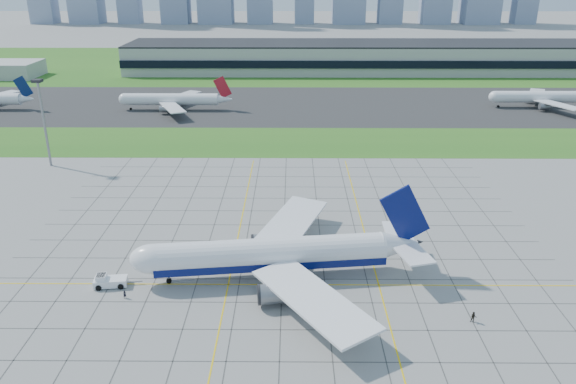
# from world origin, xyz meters

# --- Properties ---
(ground) EXTENTS (1400.00, 1400.00, 0.00)m
(ground) POSITION_xyz_m (0.00, 0.00, 0.00)
(ground) COLOR #989893
(ground) RESTS_ON ground
(grass_median) EXTENTS (700.00, 35.00, 0.04)m
(grass_median) POSITION_xyz_m (0.00, 90.00, 0.02)
(grass_median) COLOR #28641C
(grass_median) RESTS_ON ground
(asphalt_taxiway) EXTENTS (700.00, 75.00, 0.04)m
(asphalt_taxiway) POSITION_xyz_m (0.00, 145.00, 0.03)
(asphalt_taxiway) COLOR #383838
(asphalt_taxiway) RESTS_ON ground
(grass_far) EXTENTS (700.00, 145.00, 0.04)m
(grass_far) POSITION_xyz_m (0.00, 255.00, 0.02)
(grass_far) COLOR #28641C
(grass_far) RESTS_ON ground
(apron_markings) EXTENTS (120.00, 130.00, 0.03)m
(apron_markings) POSITION_xyz_m (0.43, 11.09, 0.02)
(apron_markings) COLOR #474744
(apron_markings) RESTS_ON ground
(terminal) EXTENTS (260.00, 43.00, 15.80)m
(terminal) POSITION_xyz_m (40.00, 229.87, 7.89)
(terminal) COLOR #B7B7B2
(terminal) RESTS_ON ground
(light_mast) EXTENTS (2.50, 2.50, 25.60)m
(light_mast) POSITION_xyz_m (-70.00, 65.00, 16.18)
(light_mast) COLOR gray
(light_mast) RESTS_ON ground
(airliner) EXTENTS (56.38, 56.81, 17.78)m
(airliner) POSITION_xyz_m (-1.68, 0.78, 4.86)
(airliner) COLOR white
(airliner) RESTS_ON ground
(pushback_tug) EXTENTS (8.81, 3.66, 2.42)m
(pushback_tug) POSITION_xyz_m (-31.96, -2.72, 1.08)
(pushback_tug) COLOR white
(pushback_tug) RESTS_ON ground
(crew_near) EXTENTS (0.69, 0.65, 1.59)m
(crew_near) POSITION_xyz_m (-27.92, -6.80, 0.79)
(crew_near) COLOR black
(crew_near) RESTS_ON ground
(crew_far) EXTENTS (1.11, 0.96, 1.96)m
(crew_far) POSITION_xyz_m (31.99, -13.66, 0.98)
(crew_far) COLOR black
(crew_far) RESTS_ON ground
(distant_jet_1) EXTENTS (44.28, 42.66, 14.08)m
(distant_jet_1) POSITION_xyz_m (-47.41, 135.17, 4.49)
(distant_jet_1) COLOR white
(distant_jet_1) RESTS_ON ground
(distant_jet_2) EXTENTS (44.81, 42.66, 14.08)m
(distant_jet_2) POSITION_xyz_m (106.59, 141.09, 4.49)
(distant_jet_2) COLOR white
(distant_jet_2) RESTS_ON ground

